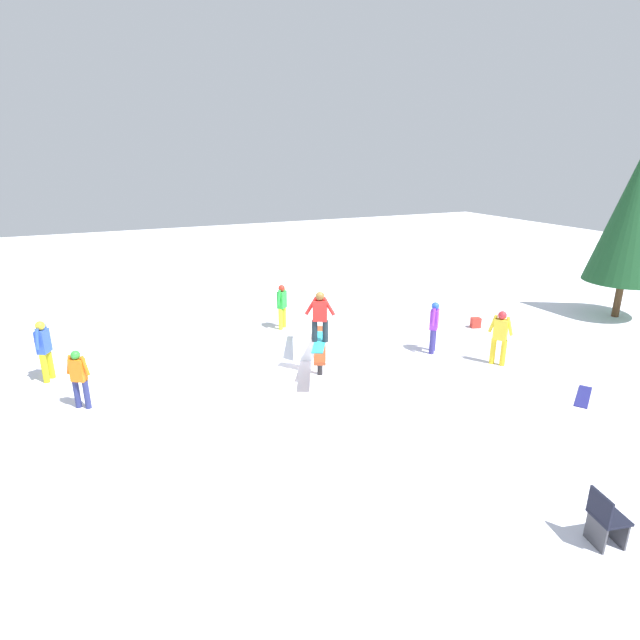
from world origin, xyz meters
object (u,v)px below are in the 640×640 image
object	(u,v)px
backpack_on_snow	(476,323)
main_rider_on_rail	(320,318)
loose_snowboard_navy	(583,396)
pine_tree_near	(634,215)
bystander_purple	(434,325)
bystander_yellow	(500,335)
rail_feature	(320,347)
folding_chair	(606,520)
bystander_green	(282,304)
bystander_orange	(79,376)
bystander_blue	(44,348)

from	to	relation	value
backpack_on_snow	main_rider_on_rail	bearing A→B (deg)	29.13
loose_snowboard_navy	pine_tree_near	size ratio (longest dim) A/B	0.22
bystander_purple	bystander_yellow	bearing A→B (deg)	-98.81
rail_feature	main_rider_on_rail	distance (m)	0.79
rail_feature	bystander_purple	world-z (taller)	bystander_purple
folding_chair	bystander_green	bearing A→B (deg)	17.38
bystander_green	rail_feature	bearing A→B (deg)	-139.31
bystander_purple	folding_chair	distance (m)	7.57
rail_feature	bystander_orange	xyz separation A→B (m)	(-0.58, -5.59, 0.02)
bystander_orange	bystander_purple	size ratio (longest dim) A/B	0.92
bystander_blue	bystander_yellow	distance (m)	11.70
bystander_blue	pine_tree_near	distance (m)	18.27
bystander_green	bystander_yellow	bearing A→B (deg)	-94.30
bystander_purple	loose_snowboard_navy	size ratio (longest dim) A/B	1.19
main_rider_on_rail	bystander_orange	size ratio (longest dim) A/B	1.06
rail_feature	bystander_orange	bearing A→B (deg)	-71.00
bystander_purple	backpack_on_snow	xyz separation A→B (m)	(-1.18, 2.62, -0.67)
bystander_blue	backpack_on_snow	world-z (taller)	bystander_blue
loose_snowboard_navy	pine_tree_near	world-z (taller)	pine_tree_near
rail_feature	bystander_blue	bearing A→B (deg)	-86.80
rail_feature	backpack_on_snow	bearing A→B (deg)	126.26
folding_chair	rail_feature	bearing A→B (deg)	22.91
folding_chair	pine_tree_near	world-z (taller)	pine_tree_near
bystander_blue	rail_feature	bearing A→B (deg)	93.35
rail_feature	pine_tree_near	bearing A→B (deg)	115.66
main_rider_on_rail	bystander_orange	distance (m)	5.68
folding_chair	loose_snowboard_navy	bearing A→B (deg)	-35.83
bystander_yellow	folding_chair	size ratio (longest dim) A/B	1.72
bystander_blue	backpack_on_snow	distance (m)	12.67
main_rider_on_rail	bystander_purple	world-z (taller)	main_rider_on_rail
main_rider_on_rail	bystander_purple	size ratio (longest dim) A/B	0.97
folding_chair	backpack_on_snow	xyz separation A→B (m)	(-8.37, 4.95, -0.24)
main_rider_on_rail	bystander_green	xyz separation A→B (m)	(-3.83, 0.39, -0.72)
backpack_on_snow	bystander_green	bearing A→B (deg)	-6.16
main_rider_on_rail	bystander_yellow	world-z (taller)	main_rider_on_rail
bystander_green	main_rider_on_rail	bearing A→B (deg)	-139.31
main_rider_on_rail	bystander_green	size ratio (longest dim) A/B	0.99
rail_feature	bystander_purple	xyz separation A→B (m)	(-0.07, 3.59, 0.09)
rail_feature	folding_chair	distance (m)	7.24
bystander_blue	bystander_orange	bearing A→B (deg)	46.68
bystander_blue	pine_tree_near	world-z (taller)	pine_tree_near
main_rider_on_rail	bystander_purple	distance (m)	3.66
bystander_yellow	bystander_purple	bearing A→B (deg)	1.35
main_rider_on_rail	backpack_on_snow	size ratio (longest dim) A/B	4.29
rail_feature	bystander_yellow	world-z (taller)	bystander_yellow
bystander_green	backpack_on_snow	size ratio (longest dim) A/B	4.31
rail_feature	bystander_purple	bearing A→B (deg)	115.97
rail_feature	bystander_blue	world-z (taller)	bystander_blue
bystander_orange	bystander_yellow	xyz separation A→B (m)	(1.98, 10.25, 0.08)
bystander_orange	bystander_green	size ratio (longest dim) A/B	0.94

